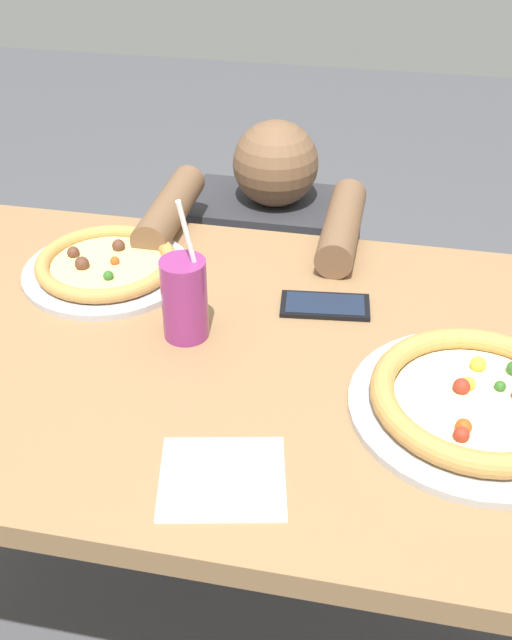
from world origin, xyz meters
The scene contains 8 objects.
ground_plane centered at (0.00, 0.00, 0.00)m, with size 8.00×8.00×0.00m, color #4C4C51.
dining_table centered at (0.00, 0.00, 0.64)m, with size 1.36×0.79×0.75m.
pizza_near centered at (0.38, -0.07, 0.77)m, with size 0.36×0.36×0.05m.
pizza_far centered at (-0.26, 0.18, 0.77)m, with size 0.30×0.30×0.04m.
drink_cup_colored centered at (-0.07, 0.03, 0.82)m, with size 0.07×0.07×0.24m.
paper_napkin centered at (0.06, -0.27, 0.75)m, with size 0.16×0.14×0.00m, color white.
cell_phone centered at (0.14, 0.15, 0.75)m, with size 0.16×0.09×0.01m.
diner_seated centered at (-0.03, 0.60, 0.40)m, with size 0.41×0.52×0.89m.
Camera 1 is at (0.24, -0.92, 1.47)m, focal length 42.80 mm.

